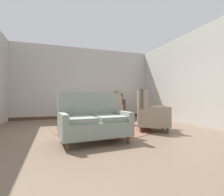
% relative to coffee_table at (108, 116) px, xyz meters
% --- Properties ---
extents(ground, '(8.87, 8.87, 0.00)m').
position_rel_coffee_table_xyz_m(ground, '(-0.11, -0.21, -0.37)').
color(ground, brown).
extents(wall_back, '(6.24, 0.08, 3.12)m').
position_rel_coffee_table_xyz_m(wall_back, '(-0.11, 2.96, 1.19)').
color(wall_back, '#BCB7AD').
rests_on(wall_back, ground).
extents(wall_right, '(0.08, 4.43, 3.12)m').
position_rel_coffee_table_xyz_m(wall_right, '(2.92, 0.74, 1.19)').
color(wall_right, '#BCB7AD').
rests_on(wall_right, ground).
extents(baseboard_back, '(6.08, 0.03, 0.12)m').
position_rel_coffee_table_xyz_m(baseboard_back, '(-0.11, 2.90, -0.31)').
color(baseboard_back, '#4C3323').
rests_on(baseboard_back, ground).
extents(area_rug, '(2.76, 2.76, 0.01)m').
position_rel_coffee_table_xyz_m(area_rug, '(-0.11, 0.09, -0.36)').
color(area_rug, brown).
rests_on(area_rug, ground).
extents(coffee_table, '(0.92, 0.92, 0.44)m').
position_rel_coffee_table_xyz_m(coffee_table, '(0.00, 0.00, 0.00)').
color(coffee_table, '#4C3323').
rests_on(coffee_table, ground).
extents(porcelain_vase, '(0.15, 0.15, 0.34)m').
position_rel_coffee_table_xyz_m(porcelain_vase, '(-0.05, -0.04, 0.21)').
color(porcelain_vase, '#384C93').
rests_on(porcelain_vase, coffee_table).
extents(settee, '(1.42, 0.94, 1.01)m').
position_rel_coffee_table_xyz_m(settee, '(-0.68, -1.20, 0.04)').
color(settee, gray).
rests_on(settee, ground).
extents(armchair_near_window, '(1.03, 1.06, 0.98)m').
position_rel_coffee_table_xyz_m(armchair_near_window, '(0.49, 1.03, 0.06)').
color(armchair_near_window, gray).
rests_on(armchair_near_window, ground).
extents(armchair_far_left, '(1.10, 1.10, 1.11)m').
position_rel_coffee_table_xyz_m(armchair_far_left, '(1.04, -0.56, 0.09)').
color(armchair_far_left, gray).
rests_on(armchair_far_left, ground).
extents(armchair_beside_settee, '(0.82, 0.92, 0.98)m').
position_rel_coffee_table_xyz_m(armchair_beside_settee, '(-0.40, 1.41, 0.05)').
color(armchair_beside_settee, gray).
rests_on(armchair_beside_settee, ground).
extents(sideboard, '(0.94, 0.35, 1.08)m').
position_rel_coffee_table_xyz_m(sideboard, '(1.18, 2.66, 0.11)').
color(sideboard, '#4C3323').
rests_on(sideboard, ground).
extents(gramophone, '(0.56, 0.61, 0.57)m').
position_rel_coffee_table_xyz_m(gramophone, '(1.24, 2.57, 0.73)').
color(gramophone, '#4C3323').
rests_on(gramophone, sideboard).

